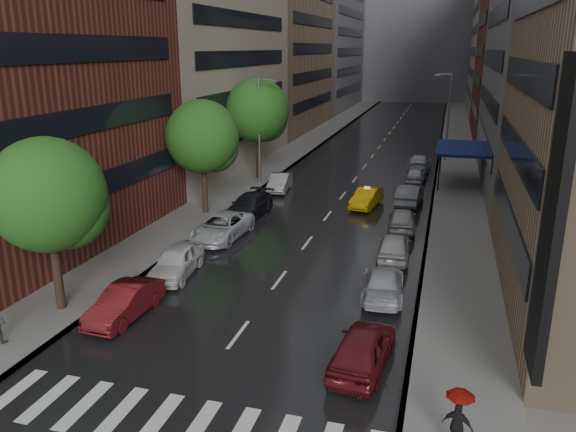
% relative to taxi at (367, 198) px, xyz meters
% --- Properties ---
extents(ground, '(220.00, 220.00, 0.00)m').
position_rel_taxi_xyz_m(ground, '(-2.34, -25.16, -0.71)').
color(ground, gray).
rests_on(ground, ground).
extents(road, '(14.00, 140.00, 0.01)m').
position_rel_taxi_xyz_m(road, '(-2.34, 24.84, -0.71)').
color(road, black).
rests_on(road, ground).
extents(sidewalk_left, '(4.00, 140.00, 0.15)m').
position_rel_taxi_xyz_m(sidewalk_left, '(-11.34, 24.84, -0.64)').
color(sidewalk_left, gray).
rests_on(sidewalk_left, ground).
extents(sidewalk_right, '(4.00, 140.00, 0.15)m').
position_rel_taxi_xyz_m(sidewalk_right, '(6.66, 24.84, -0.64)').
color(sidewalk_right, gray).
rests_on(sidewalk_right, ground).
extents(crosswalk, '(13.15, 2.80, 0.01)m').
position_rel_taxi_xyz_m(crosswalk, '(-2.14, -27.16, -0.70)').
color(crosswalk, silver).
rests_on(crosswalk, ground).
extents(buildings_left, '(8.00, 108.00, 38.00)m').
position_rel_taxi_xyz_m(buildings_left, '(-17.34, 33.63, 15.28)').
color(buildings_left, maroon).
rests_on(buildings_left, ground).
extents(buildings_right, '(8.05, 109.10, 36.00)m').
position_rel_taxi_xyz_m(buildings_right, '(12.66, 31.54, 14.32)').
color(buildings_right, '#937A5B').
rests_on(buildings_right, ground).
extents(building_far, '(40.00, 14.00, 32.00)m').
position_rel_taxi_xyz_m(building_far, '(-2.34, 92.84, 15.29)').
color(building_far, slate).
rests_on(building_far, ground).
extents(tree_near, '(5.03, 5.03, 8.02)m').
position_rel_taxi_xyz_m(tree_near, '(-10.94, -21.26, 4.77)').
color(tree_near, '#382619').
rests_on(tree_near, ground).
extents(tree_mid, '(5.14, 5.14, 8.20)m').
position_rel_taxi_xyz_m(tree_mid, '(-10.94, -5.08, 4.90)').
color(tree_mid, '#382619').
rests_on(tree_mid, ground).
extents(tree_far, '(5.69, 5.69, 9.07)m').
position_rel_taxi_xyz_m(tree_far, '(-10.94, 6.74, 5.50)').
color(tree_far, '#382619').
rests_on(tree_far, ground).
extents(taxi, '(2.18, 4.50, 1.42)m').
position_rel_taxi_xyz_m(taxi, '(0.00, 0.00, 0.00)').
color(taxi, yellow).
rests_on(taxi, ground).
extents(parked_cars_left, '(2.85, 28.55, 1.59)m').
position_rel_taxi_xyz_m(parked_cars_left, '(-7.74, -9.72, 0.05)').
color(parked_cars_left, maroon).
rests_on(parked_cars_left, ground).
extents(parked_cars_right, '(2.30, 42.07, 1.61)m').
position_rel_taxi_xyz_m(parked_cars_right, '(3.06, -3.94, 0.04)').
color(parked_cars_right, maroon).
rests_on(parked_cars_right, ground).
extents(ped_red_umbrella, '(0.98, 0.82, 2.01)m').
position_rel_taxi_xyz_m(ped_red_umbrella, '(6.44, -26.11, 0.63)').
color(ped_red_umbrella, black).
rests_on(ped_red_umbrella, sidewalk_right).
extents(street_lamp_left, '(1.74, 0.22, 9.00)m').
position_rel_taxi_xyz_m(street_lamp_left, '(-10.06, 4.84, 4.18)').
color(street_lamp_left, gray).
rests_on(street_lamp_left, sidewalk_left).
extents(street_lamp_right, '(1.74, 0.22, 9.00)m').
position_rel_taxi_xyz_m(street_lamp_right, '(5.38, 19.84, 4.18)').
color(street_lamp_right, gray).
rests_on(street_lamp_right, sidewalk_right).
extents(awning, '(4.00, 8.00, 3.12)m').
position_rel_taxi_xyz_m(awning, '(6.65, 9.84, 2.42)').
color(awning, navy).
rests_on(awning, sidewalk_right).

